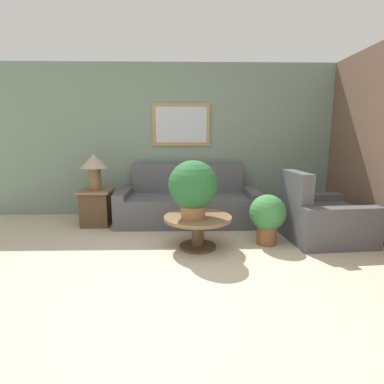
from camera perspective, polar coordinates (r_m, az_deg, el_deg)
name	(u,v)px	position (r m, az deg, el deg)	size (l,w,h in m)	color
ground_plane	(186,291)	(2.87, -1.22, -18.36)	(20.00, 20.00, 0.00)	#BCAD93
wall_back	(185,141)	(5.31, -1.34, 9.74)	(7.09, 0.09, 2.60)	slate
wall_right	(383,143)	(4.67, 32.54, 7.89)	(0.06, 4.77, 2.60)	brown
couch_main	(188,204)	(4.89, -0.78, -2.35)	(2.24, 0.93, 0.93)	#4C4C51
armchair	(320,218)	(4.45, 23.22, -4.65)	(1.07, 1.12, 0.93)	#4C4C51
coffee_table	(198,225)	(3.76, 1.06, -6.26)	(0.85, 0.85, 0.41)	#4C3823
side_table	(97,207)	(4.95, -17.72, -2.75)	(0.50, 0.50, 0.56)	#4C3823
table_lamp	(94,165)	(4.84, -18.16, 4.83)	(0.42, 0.42, 0.56)	brown
potted_plant_on_table	(193,187)	(3.59, 0.17, 1.00)	(0.60, 0.60, 0.70)	#9E6B42
potted_plant_floor	(267,216)	(3.98, 14.16, -4.40)	(0.46, 0.46, 0.65)	brown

